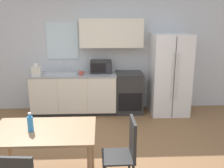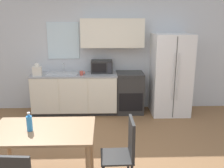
% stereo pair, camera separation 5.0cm
% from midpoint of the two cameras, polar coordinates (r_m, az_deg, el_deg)
% --- Properties ---
extents(ground_plane, '(12.00, 12.00, 0.00)m').
position_cam_midpoint_polar(ground_plane, '(4.03, -4.11, -16.86)').
color(ground_plane, olive).
extents(wall_back, '(12.00, 0.38, 2.70)m').
position_cam_midpoint_polar(wall_back, '(5.81, -3.44, 7.85)').
color(wall_back, silver).
rests_on(wall_back, ground_plane).
extents(kitchen_counter, '(1.89, 0.65, 0.91)m').
position_cam_midpoint_polar(kitchen_counter, '(5.73, -8.84, -2.11)').
color(kitchen_counter, '#333333').
rests_on(kitchen_counter, ground_plane).
extents(oven_range, '(0.60, 0.61, 0.92)m').
position_cam_midpoint_polar(oven_range, '(5.74, 3.62, -1.92)').
color(oven_range, '#2D2D2D').
rests_on(oven_range, ground_plane).
extents(refrigerator, '(0.82, 0.80, 1.79)m').
position_cam_midpoint_polar(refrigerator, '(5.72, 12.74, 2.17)').
color(refrigerator, white).
rests_on(refrigerator, ground_plane).
extents(kitchen_sink, '(0.68, 0.44, 0.22)m').
position_cam_midpoint_polar(kitchen_sink, '(5.66, -11.64, 2.40)').
color(kitchen_sink, '#B7BABC').
rests_on(kitchen_sink, kitchen_counter).
extents(microwave, '(0.48, 0.35, 0.28)m').
position_cam_midpoint_polar(microwave, '(5.66, -2.79, 4.01)').
color(microwave, '#282828').
rests_on(microwave, kitchen_counter).
extents(coffee_mug, '(0.12, 0.08, 0.09)m').
position_cam_midpoint_polar(coffee_mug, '(5.45, -7.32, 2.49)').
color(coffee_mug, '#BF4C3F').
rests_on(coffee_mug, kitchen_counter).
extents(grocery_bag_0, '(0.21, 0.18, 0.28)m').
position_cam_midpoint_polar(grocery_bag_0, '(5.56, -17.19, 2.98)').
color(grocery_bag_0, silver).
rests_on(grocery_bag_0, kitchen_counter).
extents(dining_table, '(1.28, 0.81, 0.78)m').
position_cam_midpoint_polar(dining_table, '(3.29, -15.76, -11.72)').
color(dining_table, '#997551').
rests_on(dining_table, ground_plane).
extents(dining_chair_side, '(0.41, 0.41, 0.93)m').
position_cam_midpoint_polar(dining_chair_side, '(3.20, 2.71, -14.68)').
color(dining_chair_side, '#282828').
rests_on(dining_chair_side, ground_plane).
extents(drink_bottle, '(0.07, 0.07, 0.24)m').
position_cam_midpoint_polar(drink_bottle, '(3.22, -18.60, -8.53)').
color(drink_bottle, '#338CD8').
rests_on(drink_bottle, dining_table).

